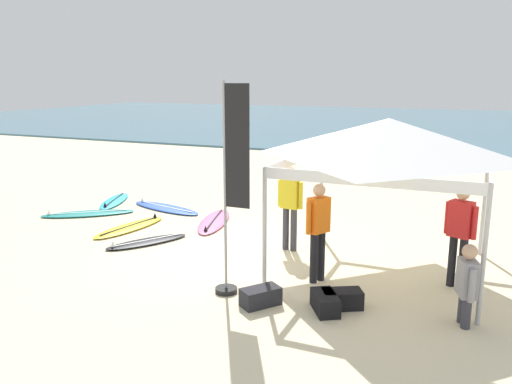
% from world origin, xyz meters
% --- Properties ---
extents(ground_plane, '(80.00, 80.00, 0.00)m').
position_xyz_m(ground_plane, '(0.00, 0.00, 0.00)').
color(ground_plane, beige).
extents(sea, '(80.00, 36.00, 0.10)m').
position_xyz_m(sea, '(0.00, 31.93, 0.05)').
color(sea, teal).
rests_on(sea, ground).
extents(canopy_tent, '(3.40, 3.40, 2.75)m').
position_xyz_m(canopy_tent, '(2.26, 0.17, 2.39)').
color(canopy_tent, '#B7B7BC').
rests_on(canopy_tent, ground).
extents(surfboard_blue, '(2.39, 1.19, 0.19)m').
position_xyz_m(surfboard_blue, '(-3.82, 2.42, 0.04)').
color(surfboard_blue, blue).
rests_on(surfboard_blue, ground).
extents(surfboard_pink, '(1.20, 2.34, 0.19)m').
position_xyz_m(surfboard_pink, '(-2.01, 1.75, 0.04)').
color(surfboard_pink, pink).
rests_on(surfboard_pink, ground).
extents(surfboard_teal, '(2.19, 1.88, 0.19)m').
position_xyz_m(surfboard_teal, '(-5.32, 1.13, 0.04)').
color(surfboard_teal, '#19847F').
rests_on(surfboard_teal, ground).
extents(surfboard_yellow, '(0.87, 2.16, 0.19)m').
position_xyz_m(surfboard_yellow, '(-3.57, 0.53, 0.04)').
color(surfboard_yellow, yellow).
rests_on(surfboard_yellow, ground).
extents(surfboard_cyan, '(1.19, 2.01, 0.19)m').
position_xyz_m(surfboard_cyan, '(-5.57, 2.51, 0.04)').
color(surfboard_cyan, '#23B2CC').
rests_on(surfboard_cyan, ground).
extents(surfboard_black, '(1.36, 1.79, 0.19)m').
position_xyz_m(surfboard_black, '(-2.58, -0.23, 0.04)').
color(surfboard_black, black).
rests_on(surfboard_black, ground).
extents(person_red, '(0.51, 0.35, 1.71)m').
position_xyz_m(person_red, '(3.54, -0.15, 0.99)').
color(person_red, black).
rests_on(person_red, ground).
extents(person_yellow, '(0.55, 0.27, 1.71)m').
position_xyz_m(person_yellow, '(0.34, 0.57, 0.99)').
color(person_yellow, '#383842').
rests_on(person_yellow, ground).
extents(person_orange, '(0.36, 0.50, 1.71)m').
position_xyz_m(person_orange, '(1.34, -0.81, 0.99)').
color(person_orange, black).
rests_on(person_orange, ground).
extents(person_grey, '(0.32, 0.53, 1.20)m').
position_xyz_m(person_grey, '(3.72, -1.56, 0.66)').
color(person_grey, '#383842').
rests_on(person_grey, ground).
extents(banner_flag, '(0.60, 0.36, 3.40)m').
position_xyz_m(banner_flag, '(0.23, -1.86, 1.57)').
color(banner_flag, '#99999E').
rests_on(banner_flag, ground).
extents(gear_bag_near_tent, '(0.59, 0.68, 0.28)m').
position_xyz_m(gear_bag_near_tent, '(1.79, -1.91, 0.14)').
color(gear_bag_near_tent, black).
rests_on(gear_bag_near_tent, ground).
extents(gear_bag_by_pole, '(0.68, 0.57, 0.28)m').
position_xyz_m(gear_bag_by_pole, '(1.99, -1.68, 0.14)').
color(gear_bag_by_pole, black).
rests_on(gear_bag_by_pole, ground).
extents(gear_bag_on_sand, '(0.62, 0.67, 0.28)m').
position_xyz_m(gear_bag_on_sand, '(0.82, -2.09, 0.14)').
color(gear_bag_on_sand, '#232328').
rests_on(gear_bag_on_sand, ground).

